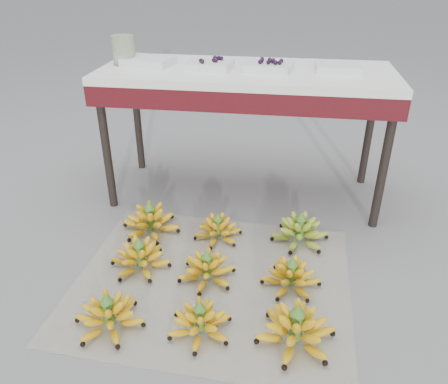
# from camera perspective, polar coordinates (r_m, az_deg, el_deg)

# --- Properties ---
(ground) EXTENTS (60.00, 60.00, 0.00)m
(ground) POSITION_cam_1_polar(r_m,az_deg,el_deg) (2.03, -0.41, -12.65)
(ground) COLOR gray
(ground) RESTS_ON ground
(newspaper_mat) EXTENTS (1.29, 1.10, 0.01)m
(newspaper_mat) POSITION_cam_1_polar(r_m,az_deg,el_deg) (2.07, -1.53, -11.49)
(newspaper_mat) COLOR white
(newspaper_mat) RESTS_ON ground
(bunch_front_left) EXTENTS (0.34, 0.34, 0.17)m
(bunch_front_left) POSITION_cam_1_polar(r_m,az_deg,el_deg) (1.88, -14.79, -15.33)
(bunch_front_left) COLOR #F5BE01
(bunch_front_left) RESTS_ON newspaper_mat
(bunch_front_center) EXTENTS (0.33, 0.33, 0.16)m
(bunch_front_center) POSITION_cam_1_polar(r_m,az_deg,el_deg) (1.80, -3.15, -16.56)
(bunch_front_center) COLOR #F5BE01
(bunch_front_center) RESTS_ON newspaper_mat
(bunch_front_right) EXTENTS (0.31, 0.31, 0.19)m
(bunch_front_right) POSITION_cam_1_polar(r_m,az_deg,el_deg) (1.78, 9.36, -17.29)
(bunch_front_right) COLOR #F5BE01
(bunch_front_right) RESTS_ON newspaper_mat
(bunch_mid_left) EXTENTS (0.33, 0.33, 0.17)m
(bunch_mid_left) POSITION_cam_1_polar(r_m,az_deg,el_deg) (2.14, -10.89, -8.41)
(bunch_mid_left) COLOR #F5BE01
(bunch_mid_left) RESTS_ON newspaper_mat
(bunch_mid_center) EXTENTS (0.33, 0.33, 0.16)m
(bunch_mid_center) POSITION_cam_1_polar(r_m,az_deg,el_deg) (2.04, -2.25, -10.04)
(bunch_mid_center) COLOR #F5BE01
(bunch_mid_center) RESTS_ON newspaper_mat
(bunch_mid_right) EXTENTS (0.26, 0.26, 0.16)m
(bunch_mid_right) POSITION_cam_1_polar(r_m,az_deg,el_deg) (2.02, 8.76, -10.87)
(bunch_mid_right) COLOR #F5BE01
(bunch_mid_right) RESTS_ON newspaper_mat
(bunch_back_left) EXTENTS (0.37, 0.37, 0.19)m
(bunch_back_left) POSITION_cam_1_polar(r_m,az_deg,el_deg) (2.39, -9.54, -3.80)
(bunch_back_left) COLOR #F5BE01
(bunch_back_left) RESTS_ON newspaper_mat
(bunch_back_center) EXTENTS (0.28, 0.28, 0.15)m
(bunch_back_center) POSITION_cam_1_polar(r_m,az_deg,el_deg) (2.31, -0.80, -4.94)
(bunch_back_center) COLOR #F5BE01
(bunch_back_center) RESTS_ON newspaper_mat
(bunch_back_right) EXTENTS (0.32, 0.32, 0.18)m
(bunch_back_right) POSITION_cam_1_polar(r_m,az_deg,el_deg) (2.32, 9.88, -5.11)
(bunch_back_right) COLOR #60931D
(bunch_back_right) RESTS_ON newspaper_mat
(vendor_table) EXTENTS (1.63, 0.65, 0.78)m
(vendor_table) POSITION_cam_1_polar(r_m,az_deg,el_deg) (2.53, 2.89, 13.80)
(vendor_table) COLOR black
(vendor_table) RESTS_ON ground
(tray_far_left) EXTENTS (0.30, 0.24, 0.04)m
(tray_far_left) POSITION_cam_1_polar(r_m,az_deg,el_deg) (2.62, -9.83, 16.47)
(tray_far_left) COLOR silver
(tray_far_left) RESTS_ON vendor_table
(tray_left) EXTENTS (0.26, 0.21, 0.06)m
(tray_left) POSITION_cam_1_polar(r_m,az_deg,el_deg) (2.50, -1.88, 16.25)
(tray_left) COLOR silver
(tray_left) RESTS_ON vendor_table
(tray_right) EXTENTS (0.27, 0.22, 0.06)m
(tray_right) POSITION_cam_1_polar(r_m,az_deg,el_deg) (2.46, 5.89, 15.97)
(tray_right) COLOR silver
(tray_right) RESTS_ON vendor_table
(tray_far_right) EXTENTS (0.24, 0.17, 0.04)m
(tray_far_right) POSITION_cam_1_polar(r_m,az_deg,el_deg) (2.51, 14.65, 15.39)
(tray_far_right) COLOR silver
(tray_far_right) RESTS_ON vendor_table
(glass_jar) EXTENTS (0.15, 0.15, 0.16)m
(glass_jar) POSITION_cam_1_polar(r_m,az_deg,el_deg) (2.66, -12.97, 17.61)
(glass_jar) COLOR beige
(glass_jar) RESTS_ON vendor_table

